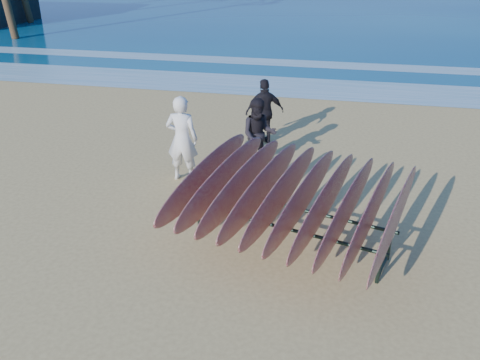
{
  "coord_description": "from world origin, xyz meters",
  "views": [
    {
      "loc": [
        1.5,
        -6.34,
        4.45
      ],
      "look_at": [
        0.0,
        0.8,
        0.95
      ],
      "focal_mm": 38.0,
      "sensor_mm": 36.0,
      "label": 1
    }
  ],
  "objects_px": {
    "person_white": "(182,139)",
    "person_dark_b": "(265,112)",
    "surfboard_rack": "(292,196)",
    "person_dark_a": "(259,135)"
  },
  "relations": [
    {
      "from": "person_white",
      "to": "person_dark_b",
      "type": "bearing_deg",
      "value": -119.08
    },
    {
      "from": "person_dark_a",
      "to": "person_dark_b",
      "type": "distance_m",
      "value": 1.51
    },
    {
      "from": "person_white",
      "to": "surfboard_rack",
      "type": "bearing_deg",
      "value": 139.14
    },
    {
      "from": "person_white",
      "to": "person_dark_b",
      "type": "xyz_separation_m",
      "value": [
        1.26,
        2.34,
        -0.1
      ]
    },
    {
      "from": "surfboard_rack",
      "to": "person_dark_a",
      "type": "distance_m",
      "value": 3.03
    },
    {
      "from": "person_dark_a",
      "to": "surfboard_rack",
      "type": "bearing_deg",
      "value": -83.34
    },
    {
      "from": "surfboard_rack",
      "to": "person_dark_b",
      "type": "relative_size",
      "value": 2.5
    },
    {
      "from": "surfboard_rack",
      "to": "person_dark_b",
      "type": "distance_m",
      "value": 4.5
    },
    {
      "from": "surfboard_rack",
      "to": "person_white",
      "type": "xyz_separation_m",
      "value": [
        -2.39,
        2.02,
        -0.01
      ]
    },
    {
      "from": "surfboard_rack",
      "to": "person_dark_b",
      "type": "xyz_separation_m",
      "value": [
        -1.13,
        4.36,
        -0.11
      ]
    }
  ]
}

